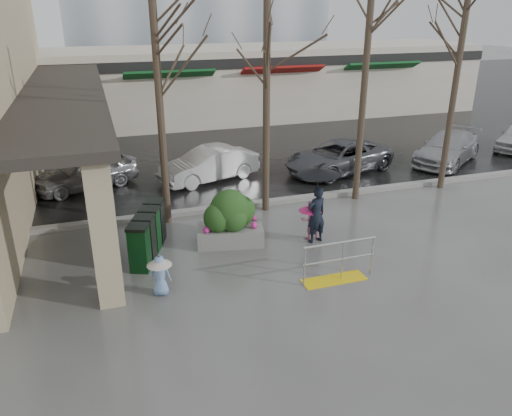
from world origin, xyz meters
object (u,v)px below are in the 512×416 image
car_b (209,165)px  planter (230,218)px  tree_west (156,50)px  handrail (337,266)px  car_d (448,148)px  woman (317,198)px  tree_east (463,33)px  car_c (339,157)px  tree_midwest (267,42)px  tree_mideast (367,52)px  child_pink (310,217)px  news_boxes (148,234)px  child_blue (160,271)px  car_a (86,172)px

car_b → planter: bearing=-24.7°
tree_west → handrail: bearing=-55.0°
tree_west → planter: bearing=-54.8°
car_d → woman: bearing=-92.2°
tree_east → car_c: (-2.75, 2.83, -4.75)m
tree_midwest → tree_mideast: 3.32m
woman → child_pink: size_ratio=1.95×
planter → news_boxes: bearing=179.6°
woman → tree_midwest: bearing=-91.9°
child_blue → car_a: bearing=-62.8°
car_b → car_c: size_ratio=0.84×
child_blue → car_a: (-1.54, 8.11, 0.03)m
tree_mideast → car_d: (5.76, 2.61, -4.23)m
tree_west → child_pink: tree_west is taller
car_d → tree_midwest: bearing=-108.0°
handrail → news_boxes: (-4.18, 2.78, 0.24)m
woman → car_a: woman is taller
planter → car_b: (0.68, 5.47, -0.13)m
handrail → tree_west: size_ratio=0.28×
tree_west → car_b: bearing=58.4°
child_pink → car_b: car_b is taller
tree_midwest → news_boxes: (-4.02, -2.02, -4.62)m
car_b → car_d: bearing=67.8°
tree_midwest → car_a: tree_midwest is taller
tree_east → child_pink: 8.25m
car_b → car_c: 5.17m
tree_midwest → news_boxes: size_ratio=3.14×
woman → planter: (-2.31, 0.66, -0.57)m
tree_midwest → tree_east: size_ratio=0.97×
car_b → car_d: size_ratio=0.88×
tree_mideast → woman: (-2.75, -2.69, -3.53)m
car_a → tree_mideast: bearing=43.6°
tree_west → news_boxes: (-0.82, -2.02, -4.47)m
car_a → car_b: size_ratio=0.97×
car_b → car_a: bearing=-114.6°
child_blue → car_a: 8.26m
child_blue → news_boxes: news_boxes is taller
child_blue → child_pink: bearing=-142.8°
child_pink → tree_east: bearing=-156.6°
tree_west → car_a: size_ratio=1.84×
news_boxes → car_a: car_a is taller
car_a → car_c: size_ratio=0.82×
tree_east → woman: bearing=-156.7°
tree_west → woman: (3.75, -2.69, -3.76)m
car_d → car_b: bearing=-128.7°
handrail → tree_midwest: size_ratio=0.27×
tree_east → child_pink: bearing=-158.9°
woman → car_d: (8.51, 5.31, -0.70)m
car_a → car_d: same height
tree_east → woman: size_ratio=3.23×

